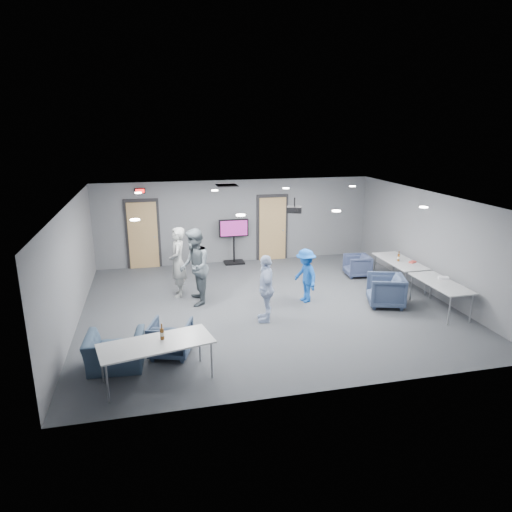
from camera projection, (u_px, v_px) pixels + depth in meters
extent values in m
plane|color=#3C4044|center=(267.00, 305.00, 11.54)|extent=(9.00, 9.00, 0.00)
plane|color=silver|center=(267.00, 199.00, 10.79)|extent=(9.00, 9.00, 0.00)
cube|color=slate|center=(237.00, 221.00, 14.91)|extent=(9.00, 0.02, 2.70)
cube|color=slate|center=(328.00, 318.00, 7.42)|extent=(9.00, 0.02, 2.70)
cube|color=slate|center=(72.00, 266.00, 10.19)|extent=(0.02, 8.00, 2.70)
cube|color=slate|center=(430.00, 243.00, 12.14)|extent=(0.02, 8.00, 2.70)
cube|color=black|center=(143.00, 234.00, 14.31)|extent=(1.06, 0.06, 2.24)
cube|color=tan|center=(143.00, 236.00, 14.28)|extent=(0.90, 0.05, 2.10)
cylinder|color=#92959A|center=(155.00, 237.00, 14.32)|extent=(0.04, 0.10, 0.04)
cube|color=black|center=(272.00, 228.00, 15.22)|extent=(1.06, 0.06, 2.24)
cube|color=tan|center=(272.00, 229.00, 15.19)|extent=(0.90, 0.05, 2.10)
cylinder|color=#92959A|center=(283.00, 230.00, 15.23)|extent=(0.04, 0.10, 0.04)
cube|color=black|center=(140.00, 191.00, 13.90)|extent=(0.32, 0.06, 0.16)
cube|color=#FF0C0C|center=(140.00, 191.00, 13.86)|extent=(0.26, 0.02, 0.11)
cube|color=black|center=(227.00, 185.00, 13.31)|extent=(0.60, 0.60, 0.03)
cylinder|color=white|center=(135.00, 220.00, 8.46)|extent=(0.18, 0.18, 0.02)
cylinder|color=white|center=(138.00, 193.00, 11.83)|extent=(0.18, 0.18, 0.02)
cylinder|color=white|center=(241.00, 215.00, 8.89)|extent=(0.18, 0.18, 0.02)
cylinder|color=white|center=(215.00, 191.00, 12.27)|extent=(0.18, 0.18, 0.02)
cylinder|color=white|center=(336.00, 211.00, 9.33)|extent=(0.18, 0.18, 0.02)
cylinder|color=white|center=(286.00, 188.00, 12.70)|extent=(0.18, 0.18, 0.02)
cylinder|color=white|center=(424.00, 207.00, 9.76)|extent=(0.18, 0.18, 0.02)
cylinder|color=white|center=(352.00, 186.00, 13.13)|extent=(0.18, 0.18, 0.02)
imported|color=#9B9E9C|center=(178.00, 262.00, 11.93)|extent=(0.51, 0.72, 1.85)
imported|color=#4F585F|center=(195.00, 267.00, 11.37)|extent=(0.78, 0.98, 1.94)
imported|color=silver|center=(266.00, 288.00, 10.42)|extent=(0.54, 0.98, 1.58)
imported|color=#1A50AB|center=(305.00, 276.00, 11.59)|extent=(0.68, 0.98, 1.39)
imported|color=#394363|center=(357.00, 266.00, 13.67)|extent=(0.78, 0.76, 0.65)
imported|color=#374560|center=(386.00, 290.00, 11.40)|extent=(1.09, 1.08, 0.79)
imported|color=#384760|center=(171.00, 338.00, 8.94)|extent=(0.96, 0.97, 0.71)
imported|color=#384B62|center=(115.00, 352.00, 8.44)|extent=(1.10, 0.98, 0.67)
cube|color=#BBBEC1|center=(400.00, 261.00, 12.75)|extent=(0.77, 1.86, 0.03)
cylinder|color=#92959A|center=(375.00, 266.00, 13.58)|extent=(0.04, 0.04, 0.70)
cylinder|color=#92959A|center=(405.00, 284.00, 11.99)|extent=(0.04, 0.04, 0.70)
cylinder|color=#92959A|center=(393.00, 264.00, 13.72)|extent=(0.04, 0.04, 0.70)
cylinder|color=#92959A|center=(426.00, 282.00, 12.13)|extent=(0.04, 0.04, 0.70)
cube|color=#BBBEC1|center=(441.00, 283.00, 10.98)|extent=(0.73, 1.74, 0.03)
cylinder|color=#92959A|center=(411.00, 287.00, 11.76)|extent=(0.04, 0.04, 0.70)
cylinder|color=#92959A|center=(449.00, 311.00, 10.27)|extent=(0.04, 0.04, 0.70)
cylinder|color=#92959A|center=(431.00, 286.00, 11.88)|extent=(0.04, 0.04, 0.70)
cylinder|color=#92959A|center=(471.00, 309.00, 10.40)|extent=(0.04, 0.04, 0.70)
cube|color=#BBBEC1|center=(156.00, 344.00, 7.93)|extent=(2.08, 1.22, 0.03)
cylinder|color=#92959A|center=(200.00, 344.00, 8.69)|extent=(0.04, 0.04, 0.70)
cylinder|color=#92959A|center=(102.00, 365.00, 7.95)|extent=(0.04, 0.04, 0.70)
cylinder|color=#92959A|center=(212.00, 360.00, 8.12)|extent=(0.04, 0.04, 0.70)
cylinder|color=#92959A|center=(107.00, 383.00, 7.38)|extent=(0.04, 0.04, 0.70)
cylinder|color=#613610|center=(162.00, 334.00, 8.03)|extent=(0.07, 0.07, 0.21)
cylinder|color=#613610|center=(162.00, 326.00, 7.99)|extent=(0.03, 0.03, 0.09)
cylinder|color=beige|center=(162.00, 334.00, 8.03)|extent=(0.08, 0.08, 0.07)
cylinder|color=#613610|center=(399.00, 258.00, 12.68)|extent=(0.07, 0.07, 0.20)
cylinder|color=#613610|center=(399.00, 253.00, 12.64)|extent=(0.03, 0.03, 0.09)
cylinder|color=beige|center=(399.00, 258.00, 12.68)|extent=(0.08, 0.08, 0.07)
cube|color=#E14138|center=(413.00, 262.00, 12.56)|extent=(0.22, 0.19, 0.04)
cube|color=white|center=(444.00, 278.00, 11.24)|extent=(0.28, 0.24, 0.05)
cube|color=black|center=(234.00, 262.00, 15.01)|extent=(0.64, 0.46, 0.06)
cylinder|color=black|center=(234.00, 246.00, 14.85)|extent=(0.06, 0.06, 1.10)
cube|color=black|center=(234.00, 228.00, 14.69)|extent=(0.96, 0.07, 0.57)
cube|color=#801C6B|center=(234.00, 228.00, 14.64)|extent=(0.87, 0.01, 0.49)
cylinder|color=black|center=(295.00, 202.00, 11.05)|extent=(0.04, 0.04, 0.22)
cube|color=black|center=(294.00, 210.00, 11.10)|extent=(0.45, 0.42, 0.14)
cylinder|color=black|center=(297.00, 211.00, 10.94)|extent=(0.08, 0.06, 0.08)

